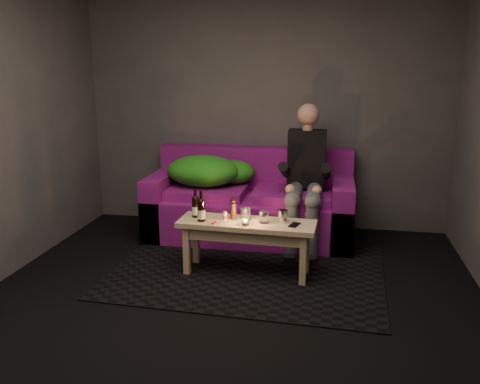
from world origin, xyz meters
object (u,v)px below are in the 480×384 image
(person, at_px, (305,174))
(steel_cup, at_px, (283,216))
(beer_bottle_b, at_px, (201,210))
(beer_bottle_a, at_px, (196,207))
(coffee_table, at_px, (247,231))
(sofa, at_px, (251,205))

(person, bearing_deg, steel_cup, -99.43)
(person, bearing_deg, beer_bottle_b, -131.94)
(beer_bottle_a, bearing_deg, coffee_table, -5.63)
(person, height_order, beer_bottle_b, person)
(beer_bottle_a, bearing_deg, sofa, 71.17)
(steel_cup, bearing_deg, sofa, 113.51)
(beer_bottle_b, bearing_deg, person, 48.06)
(beer_bottle_a, xyz_separation_m, steel_cup, (0.78, -0.02, -0.04))
(sofa, height_order, beer_bottle_a, sofa)
(person, bearing_deg, beer_bottle_a, -138.21)
(beer_bottle_a, relative_size, beer_bottle_b, 0.95)
(person, relative_size, beer_bottle_b, 5.24)
(sofa, xyz_separation_m, beer_bottle_a, (-0.34, -0.99, 0.25))
(beer_bottle_b, height_order, steel_cup, beer_bottle_b)
(person, height_order, beer_bottle_a, person)
(person, bearing_deg, coffee_table, -117.35)
(coffee_table, bearing_deg, person, 62.65)
(coffee_table, bearing_deg, steel_cup, 5.37)
(sofa, relative_size, steel_cup, 19.11)
(beer_bottle_a, bearing_deg, person, 41.79)
(sofa, relative_size, coffee_table, 1.77)
(beer_bottle_a, distance_m, steel_cup, 0.78)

